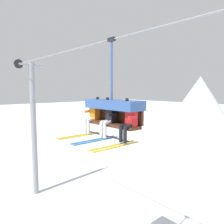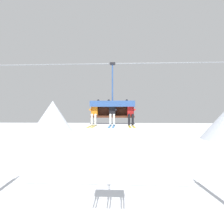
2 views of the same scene
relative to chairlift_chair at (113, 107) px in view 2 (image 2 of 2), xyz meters
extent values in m
plane|color=silver|center=(-0.90, 0.73, -6.52)|extent=(200.00, 200.00, 0.00)
cone|color=silver|center=(-23.26, 50.90, -1.27)|extent=(13.40, 13.40, 10.49)
cylinder|color=gray|center=(-0.57, -0.07, 2.19)|extent=(18.70, 0.05, 0.05)
cube|color=#512819|center=(0.00, -0.07, -0.52)|extent=(2.22, 0.48, 0.10)
cube|color=#512819|center=(0.00, 0.21, -0.25)|extent=(2.22, 0.08, 0.45)
cube|color=#335699|center=(0.00, -0.01, 0.13)|extent=(2.26, 0.68, 0.30)
cylinder|color=black|center=(0.00, -0.39, -0.85)|extent=(2.22, 0.04, 0.04)
cylinder|color=#335699|center=(0.00, -0.07, 1.21)|extent=(0.07, 0.07, 1.87)
cube|color=black|center=(0.00, -0.07, 2.19)|extent=(0.28, 0.12, 0.12)
cube|color=orange|center=(-0.92, -0.09, -0.21)|extent=(0.32, 0.22, 0.52)
sphere|color=silver|center=(-0.92, -0.09, 0.15)|extent=(0.22, 0.22, 0.22)
ellipsoid|color=black|center=(-0.92, -0.19, 0.15)|extent=(0.17, 0.04, 0.08)
cylinder|color=silver|center=(-1.01, -0.26, -0.43)|extent=(0.11, 0.34, 0.11)
cylinder|color=silver|center=(-0.83, -0.26, -0.43)|extent=(0.11, 0.34, 0.11)
cylinder|color=silver|center=(-1.01, -0.43, -0.67)|extent=(0.11, 0.11, 0.48)
cylinder|color=silver|center=(-0.83, -0.43, -0.67)|extent=(0.11, 0.11, 0.48)
cube|color=gold|center=(-1.01, -0.73, -0.96)|extent=(0.09, 1.70, 0.02)
cube|color=gold|center=(-0.83, -0.73, -0.96)|extent=(0.09, 1.70, 0.02)
cylinder|color=orange|center=(-1.11, -0.24, -0.17)|extent=(0.09, 0.30, 0.09)
cylinder|color=orange|center=(-0.73, -0.09, 0.14)|extent=(0.09, 0.09, 0.30)
sphere|color=black|center=(-0.73, -0.09, 0.31)|extent=(0.11, 0.11, 0.11)
cube|color=black|center=(0.00, -0.09, -0.21)|extent=(0.32, 0.22, 0.52)
sphere|color=#284C93|center=(0.00, -0.09, 0.15)|extent=(0.22, 0.22, 0.22)
ellipsoid|color=black|center=(0.00, -0.19, 0.15)|extent=(0.17, 0.04, 0.08)
cylinder|color=silver|center=(-0.09, -0.26, -0.43)|extent=(0.11, 0.34, 0.11)
cylinder|color=silver|center=(0.09, -0.26, -0.43)|extent=(0.11, 0.34, 0.11)
cylinder|color=silver|center=(-0.09, -0.43, -0.67)|extent=(0.11, 0.11, 0.48)
cylinder|color=silver|center=(0.09, -0.43, -0.67)|extent=(0.11, 0.11, 0.48)
cube|color=#1E6BB2|center=(-0.09, -0.73, -0.96)|extent=(0.09, 1.70, 0.02)
cube|color=#1E6BB2|center=(0.09, -0.73, -0.96)|extent=(0.09, 1.70, 0.02)
cylinder|color=black|center=(-0.19, -0.09, 0.14)|extent=(0.09, 0.09, 0.30)
sphere|color=black|center=(-0.19, -0.09, 0.31)|extent=(0.11, 0.11, 0.11)
cylinder|color=black|center=(0.19, -0.24, -0.17)|extent=(0.09, 0.30, 0.09)
cube|color=red|center=(0.92, -0.09, -0.21)|extent=(0.32, 0.22, 0.52)
sphere|color=black|center=(0.92, -0.09, 0.15)|extent=(0.22, 0.22, 0.22)
ellipsoid|color=black|center=(0.92, -0.19, 0.15)|extent=(0.17, 0.04, 0.08)
cylinder|color=black|center=(0.83, -0.26, -0.43)|extent=(0.11, 0.34, 0.11)
cylinder|color=black|center=(1.01, -0.26, -0.43)|extent=(0.11, 0.34, 0.11)
cylinder|color=black|center=(0.83, -0.43, -0.67)|extent=(0.11, 0.11, 0.48)
cylinder|color=black|center=(1.01, -0.43, -0.67)|extent=(0.11, 0.11, 0.48)
cube|color=gold|center=(0.83, -0.73, -0.96)|extent=(0.09, 1.70, 0.02)
cube|color=gold|center=(1.01, -0.73, -0.96)|extent=(0.09, 1.70, 0.02)
cylinder|color=red|center=(0.73, -0.09, 0.14)|extent=(0.09, 0.09, 0.30)
sphere|color=black|center=(0.73, -0.09, 0.31)|extent=(0.11, 0.11, 0.11)
cylinder|color=red|center=(1.11, -0.24, -0.17)|extent=(0.09, 0.30, 0.09)
camera|label=1|loc=(5.39, -4.71, 0.63)|focal=35.00mm
camera|label=2|loc=(0.40, -8.98, -0.34)|focal=28.00mm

